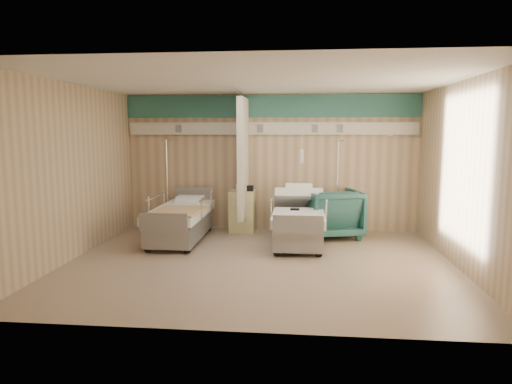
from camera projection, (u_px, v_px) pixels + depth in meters
ground at (259, 263)px, 7.15m from camera, size 6.00×5.00×0.00m
room_walls at (259, 143)px, 7.16m from camera, size 6.04×5.04×2.82m
bed_right at (298, 227)px, 8.34m from camera, size 1.00×2.16×0.63m
bed_left at (181, 224)px, 8.55m from camera, size 1.00×2.16×0.63m
bedside_cabinet at (242, 211)px, 9.32m from camera, size 0.50×0.48×0.85m
visitor_armchair at (332, 213)px, 8.84m from camera, size 1.24×1.26×0.94m
waffle_blanket at (332, 188)px, 8.74m from camera, size 0.79×0.75×0.07m
iv_stand_right at (337, 214)px, 9.19m from camera, size 0.34×0.34×1.88m
iv_stand_left at (168, 213)px, 9.37m from camera, size 0.34×0.34×1.88m
call_remote at (295, 209)px, 8.23m from camera, size 0.17×0.08×0.04m
tan_blanket at (178, 211)px, 8.04m from camera, size 0.90×1.10×0.04m
toiletry_bag at (248, 188)px, 9.18m from camera, size 0.21×0.13×0.11m
white_cup at (238, 187)px, 9.38m from camera, size 0.11×0.11×0.13m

